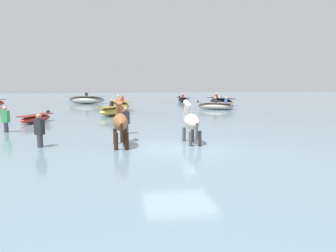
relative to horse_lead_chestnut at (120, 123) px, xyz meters
The scene contains 14 objects.
ground_plane 2.45m from the horse_lead_chestnut, 15.24° to the right, with size 120.00×120.00×0.00m, color gray.
water_surface 9.72m from the horse_lead_chestnut, 77.91° to the left, with size 90.00×90.00×0.43m, color slate.
horse_lead_chestnut is the anchor object (origin of this frame).
horse_trailing_pinto 2.65m from the horse_lead_chestnut, ahead, with size 0.52×1.85×2.03m.
boat_far_inshore 25.31m from the horse_lead_chestnut, 72.51° to the left, with size 1.17×2.59×0.98m.
boat_mid_outer 16.48m from the horse_lead_chestnut, 60.29° to the left, with size 3.15×2.27×1.05m.
boat_near_starboard 8.94m from the horse_lead_chestnut, 120.45° to the left, with size 1.70×2.49×0.59m.
boat_distant_east 14.95m from the horse_lead_chestnut, 88.55° to the left, with size 1.78×3.74×1.24m.
boat_distant_west 21.81m from the horse_lead_chestnut, 61.71° to the left, with size 1.94×3.84×1.15m.
boat_near_port 23.30m from the horse_lead_chestnut, 97.00° to the left, with size 4.09×2.42×1.29m.
boat_mid_channel 10.94m from the horse_lead_chestnut, 90.81° to the left, with size 2.49×2.95×1.10m.
person_wading_mid 2.83m from the horse_lead_chestnut, 83.43° to the left, with size 0.32×0.20×1.63m.
person_onlooker_left 2.86m from the horse_lead_chestnut, behind, with size 0.38×0.34×1.63m.
person_onlooker_right 6.59m from the horse_lead_chestnut, 140.33° to the left, with size 0.37×0.31×1.63m.
Camera 1 is at (-2.32, -11.11, 2.75)m, focal length 35.08 mm.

